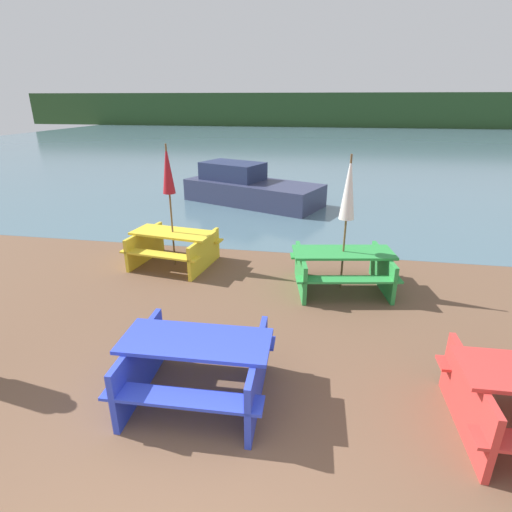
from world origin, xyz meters
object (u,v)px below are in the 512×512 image
Objects in this scene: picnic_table_green at (342,266)px; umbrella_white at (349,189)px; picnic_table_blue at (197,363)px; umbrella_crimson at (168,171)px; picnic_table_yellow at (174,245)px; boat at (249,188)px.

umbrella_white is (0.00, -0.00, 1.41)m from picnic_table_green.
umbrella_crimson is at bearing 114.50° from picnic_table_blue.
umbrella_white is at bearing -9.00° from picnic_table_yellow.
picnic_table_blue is 0.93× the size of picnic_table_yellow.
umbrella_crimson is at bearing -90.00° from picnic_table_yellow.
picnic_table_green is at bearing 90.00° from umbrella_white.
picnic_table_blue reaches higher than picnic_table_green.
picnic_table_green is at bearing -42.46° from boat.
picnic_table_yellow is 0.38× the size of boat.
picnic_table_yellow is 0.76× the size of umbrella_white.
picnic_table_blue is at bearing -65.50° from umbrella_crimson.
picnic_table_green is at bearing 62.35° from picnic_table_blue.
umbrella_crimson is at bearing 171.00° from umbrella_white.
boat is at bearing 84.75° from picnic_table_yellow.
umbrella_crimson reaches higher than picnic_table_blue.
umbrella_crimson is 3.48m from umbrella_white.
umbrella_white is 0.50× the size of boat.
boat is (0.52, 5.62, 0.05)m from picnic_table_yellow.
umbrella_crimson is at bearing -73.01° from boat.
umbrella_crimson reaches higher than picnic_table_green.
picnic_table_green reaches higher than picnic_table_yellow.
umbrella_white is at bearing -90.00° from picnic_table_green.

